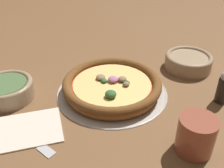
{
  "coord_description": "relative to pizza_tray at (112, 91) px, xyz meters",
  "views": [
    {
      "loc": [
        -0.18,
        0.6,
        0.44
      ],
      "look_at": [
        0.0,
        0.0,
        0.03
      ],
      "focal_mm": 42.0,
      "sensor_mm": 36.0,
      "label": 1
    }
  ],
  "objects": [
    {
      "name": "pepper_shaker",
      "position": [
        -0.3,
        -0.05,
        0.04
      ],
      "size": [
        0.03,
        0.03,
        0.1
      ],
      "color": "black",
      "rests_on": "ground_plane"
    },
    {
      "name": "bowl_far",
      "position": [
        0.28,
        0.11,
        0.03
      ],
      "size": [
        0.15,
        0.15,
        0.05
      ],
      "color": "#9E8466",
      "rests_on": "ground_plane"
    },
    {
      "name": "drinking_cup",
      "position": [
        -0.24,
        0.16,
        0.04
      ],
      "size": [
        0.08,
        0.08,
        0.09
      ],
      "color": "brown",
      "rests_on": "ground_plane"
    },
    {
      "name": "pizza_tray",
      "position": [
        0.0,
        0.0,
        0.0
      ],
      "size": [
        0.32,
        0.32,
        0.01
      ],
      "color": "#B7B2A8",
      "rests_on": "ground_plane"
    },
    {
      "name": "pizza",
      "position": [
        -0.0,
        0.0,
        0.02
      ],
      "size": [
        0.29,
        0.29,
        0.04
      ],
      "color": "#A86B33",
      "rests_on": "pizza_tray"
    },
    {
      "name": "bowl_near",
      "position": [
        -0.2,
        -0.21,
        0.02
      ],
      "size": [
        0.15,
        0.15,
        0.05
      ],
      "color": "#9E8466",
      "rests_on": "ground_plane"
    },
    {
      "name": "ground_plane",
      "position": [
        0.0,
        0.0,
        -0.0
      ],
      "size": [
        3.0,
        3.0,
        0.0
      ],
      "primitive_type": "plane",
      "color": "brown"
    },
    {
      "name": "napkin",
      "position": [
        0.15,
        0.21,
        0.0
      ],
      "size": [
        0.21,
        0.2,
        0.01
      ],
      "rotation": [
        0.0,
        0.0,
        0.57
      ],
      "color": "beige",
      "rests_on": "ground_plane"
    },
    {
      "name": "fork",
      "position": [
        0.13,
        0.24,
        -0.0
      ],
      "size": [
        0.18,
        0.09,
        0.0
      ],
      "rotation": [
        0.0,
        0.0,
        9.02
      ],
      "color": "#B7B7BC",
      "rests_on": "ground_plane"
    }
  ]
}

